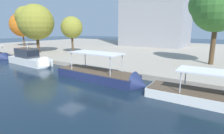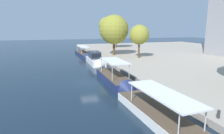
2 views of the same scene
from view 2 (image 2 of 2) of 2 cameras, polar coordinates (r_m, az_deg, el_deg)
name	(u,v)px [view 2 (image 2 of 2)]	position (r m, az deg, el deg)	size (l,w,h in m)	color
ground_plane	(89,83)	(28.61, -6.60, -4.60)	(220.00, 220.00, 0.00)	#142333
tour_boat_0	(84,55)	(56.83, -8.23, 3.60)	(13.81, 3.09, 3.69)	navy
motor_yacht_1	(96,61)	(42.78, -4.77, 1.83)	(10.22, 3.06, 4.89)	silver
tour_boat_2	(116,81)	(27.94, 1.26, -4.02)	(11.66, 3.10, 4.26)	navy
tour_boat_3	(169,125)	(16.71, 16.21, -15.98)	(13.88, 3.25, 3.74)	silver
mooring_bollard_0	(219,114)	(18.37, 28.69, -11.83)	(0.26, 0.26, 0.73)	#2D2D33
tree_0	(140,35)	(47.83, 8.15, 9.33)	(4.74, 4.74, 7.94)	#4C3823
tree_1	(116,29)	(72.08, 1.17, 10.96)	(7.30, 7.30, 10.21)	#4C3823
tree_3	(113,29)	(52.52, 0.19, 11.10)	(7.70, 7.70, 10.55)	#4C3823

